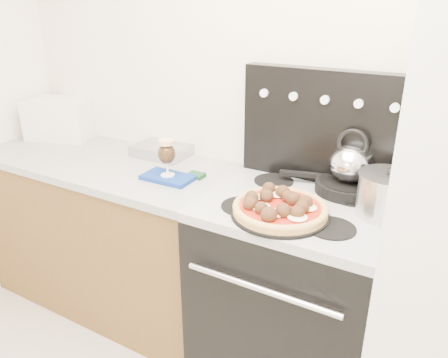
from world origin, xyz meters
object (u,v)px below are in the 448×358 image
Objects in this scene: stock_pot at (387,196)px; base_cabinet at (113,236)px; tea_kettle at (351,160)px; skillet at (348,187)px; pizza at (280,206)px; toaster_oven at (62,118)px; beer_glass at (167,158)px; oven_mitt at (168,177)px; pizza_pan at (280,214)px; stove_body at (292,298)px.

base_cabinet is at bearing -178.73° from stock_pot.
base_cabinet is 1.41m from tea_kettle.
tea_kettle is (0.00, 0.00, 0.12)m from skillet.
toaster_oven is at bearing 167.73° from pizza.
stock_pot reaches higher than pizza.
beer_glass is at bearing -174.62° from stock_pot.
beer_glass is (0.46, -0.06, 0.58)m from base_cabinet.
tea_kettle is (1.75, 0.00, 0.05)m from toaster_oven.
skillet is (1.25, 0.18, 0.51)m from base_cabinet.
oven_mitt is 0.88× the size of skillet.
tea_kettle is (0.17, 0.35, 0.11)m from pizza.
beer_glass reaches higher than base_cabinet.
tea_kettle is at bearing -19.51° from toaster_oven.
pizza is at bearing -115.60° from skillet.
toaster_oven reaches higher than pizza_pan.
skillet is 0.24m from stock_pot.
base_cabinet is 1.21m from pizza.
pizza_pan is at bearing -10.19° from oven_mitt.
pizza is at bearing -99.41° from stove_body.
skillet reaches higher than stove_body.
stove_body is 0.67m from tea_kettle.
oven_mitt is 0.97m from stock_pot.
skillet is (0.14, 0.20, 0.50)m from stove_body.
tea_kettle reaches higher than skillet.
stove_body is at bearing -170.11° from stock_pot.
toaster_oven is 1.02× the size of pizza.
tea_kettle reaches higher than stock_pot.
oven_mitt is at bearing -33.12° from toaster_oven.
pizza is 0.41m from stock_pot.
beer_glass is at bearing -164.42° from tea_kettle.
beer_glass reaches higher than skillet.
stock_pot is at bearing 5.38° from beer_glass.
pizza_pan is (1.08, -0.17, 0.50)m from base_cabinet.
toaster_oven is at bearing 166.42° from oven_mitt.
pizza_pan is at bearing 0.00° from pizza.
pizza_pan is at bearing -31.81° from toaster_oven.
beer_glass is 0.63m from pizza.
tea_kettle reaches higher than oven_mitt.
base_cabinet is 7.49× the size of tea_kettle.
stock_pot is at bearing -38.20° from skillet.
tea_kettle reaches higher than pizza_pan.
stock_pot is at bearing 9.89° from stove_body.
skillet is (0.17, 0.35, -0.01)m from pizza.
tea_kettle is 0.24m from stock_pot.
pizza is at bearing -149.93° from stock_pot.
skillet is at bearing 16.70° from oven_mitt.
oven_mitt is at bearing 0.00° from beer_glass.
base_cabinet is at bearing 178.70° from stove_body.
base_cabinet is 1.11m from stove_body.
stove_body is 4.54× the size of tea_kettle.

